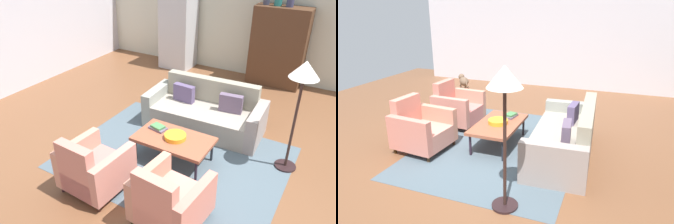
% 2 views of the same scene
% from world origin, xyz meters
% --- Properties ---
extents(ground_plane, '(11.18, 11.18, 0.00)m').
position_xyz_m(ground_plane, '(0.00, 0.00, 0.00)').
color(ground_plane, brown).
extents(wall_back, '(9.32, 0.12, 2.80)m').
position_xyz_m(wall_back, '(0.00, 4.16, 1.40)').
color(wall_back, beige).
rests_on(wall_back, ground).
extents(area_rug, '(3.40, 2.60, 0.01)m').
position_xyz_m(area_rug, '(-0.28, 0.05, 0.00)').
color(area_rug, '#4B5B65').
rests_on(area_rug, ground).
extents(couch, '(2.14, 1.00, 0.86)m').
position_xyz_m(couch, '(-0.29, 1.19, 0.29)').
color(couch, gray).
rests_on(couch, ground).
extents(coffee_table, '(1.20, 0.70, 0.41)m').
position_xyz_m(coffee_table, '(-0.28, -0.00, 0.37)').
color(coffee_table, black).
rests_on(coffee_table, ground).
extents(armchair_left, '(0.84, 0.84, 0.88)m').
position_xyz_m(armchair_left, '(-0.89, -1.17, 0.34)').
color(armchair_left, '#361919').
rests_on(armchair_left, ground).
extents(armchair_right, '(0.86, 0.86, 0.88)m').
position_xyz_m(armchair_right, '(0.31, -1.17, 0.34)').
color(armchair_right, '#3C2315').
rests_on(armchair_right, ground).
extents(fruit_bowl, '(0.34, 0.34, 0.07)m').
position_xyz_m(fruit_bowl, '(-0.26, -0.00, 0.44)').
color(fruit_bowl, orange).
rests_on(fruit_bowl, coffee_table).
extents(book_stack, '(0.30, 0.21, 0.07)m').
position_xyz_m(book_stack, '(-0.63, 0.10, 0.44)').
color(book_stack, '#605367').
rests_on(book_stack, coffee_table).
extents(cabinet, '(1.20, 0.51, 1.80)m').
position_xyz_m(cabinet, '(0.26, 3.82, 0.90)').
color(cabinet, '#4C2E1D').
rests_on(cabinet, ground).
extents(vase_round, '(0.17, 0.17, 0.20)m').
position_xyz_m(vase_round, '(0.11, 3.81, 1.90)').
color(vase_round, '#216963').
rests_on(vase_round, cabinet).
extents(vase_small, '(0.15, 0.15, 0.22)m').
position_xyz_m(vase_small, '(0.36, 3.81, 1.91)').
color(vase_small, '#343552').
rests_on(vase_small, cabinet).
extents(refrigerator, '(0.80, 0.73, 1.85)m').
position_xyz_m(refrigerator, '(-2.28, 3.71, 0.93)').
color(refrigerator, '#B7BABF').
rests_on(refrigerator, ground).
extents(floor_lamp, '(0.40, 0.40, 1.72)m').
position_xyz_m(floor_lamp, '(1.29, 0.72, 1.44)').
color(floor_lamp, black).
rests_on(floor_lamp, ground).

